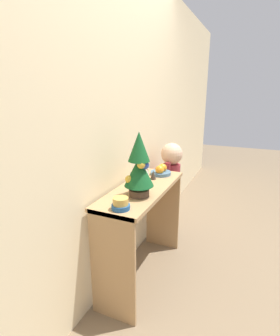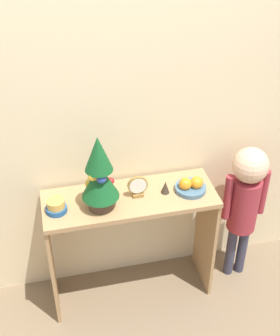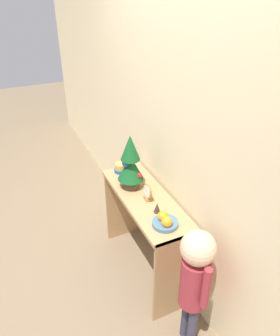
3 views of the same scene
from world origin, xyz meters
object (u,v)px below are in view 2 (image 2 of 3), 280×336
(mini_tree, at_px, (99,174))
(child_figure, at_px, (245,196))
(fruit_bowl, at_px, (191,186))
(singing_bowl, at_px, (56,206))
(figurine, at_px, (165,187))
(desk_clock, at_px, (138,187))

(mini_tree, relative_size, child_figure, 0.45)
(fruit_bowl, bearing_deg, mini_tree, -177.25)
(singing_bowl, height_order, child_figure, child_figure)
(mini_tree, relative_size, fruit_bowl, 2.51)
(fruit_bowl, bearing_deg, figurine, 173.96)
(fruit_bowl, xyz_separation_m, child_figure, (0.37, 0.02, -0.15))
(figurine, bearing_deg, mini_tree, -173.83)
(singing_bowl, bearing_deg, desk_clock, 3.83)
(singing_bowl, distance_m, child_figure, 1.15)
(mini_tree, bearing_deg, figurine, 6.17)
(mini_tree, relative_size, singing_bowl, 3.89)
(singing_bowl, xyz_separation_m, child_figure, (1.14, 0.03, -0.16))
(desk_clock, height_order, figurine, desk_clock)
(desk_clock, distance_m, figurine, 0.16)
(fruit_bowl, distance_m, figurine, 0.15)
(mini_tree, distance_m, singing_bowl, 0.31)
(desk_clock, distance_m, child_figure, 0.70)
(singing_bowl, distance_m, figurine, 0.63)
(fruit_bowl, height_order, child_figure, child_figure)
(figurine, bearing_deg, fruit_bowl, -6.04)
(mini_tree, xyz_separation_m, child_figure, (0.89, 0.04, -0.34))
(fruit_bowl, relative_size, singing_bowl, 1.55)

